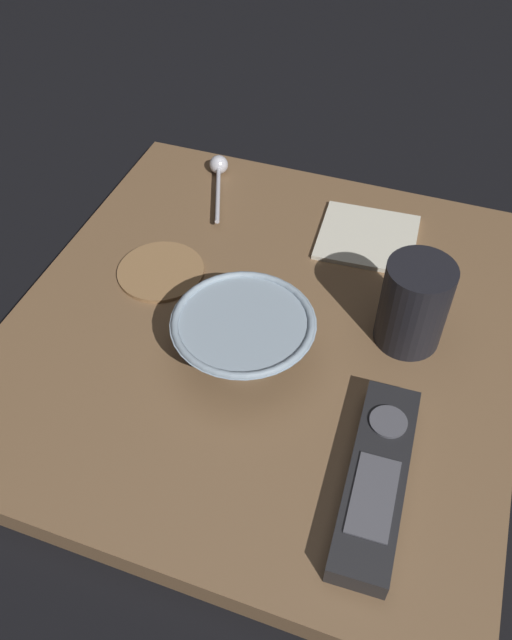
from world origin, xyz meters
TOP-DOWN VIEW (x-y plane):
  - ground_plane at (0.00, 0.00)m, footprint 6.00×6.00m
  - table at (0.00, 0.00)m, footprint 0.56×0.60m
  - cereal_bowl at (-0.01, -0.05)m, footprint 0.15×0.15m
  - coffee_mug at (0.16, 0.03)m, footprint 0.07×0.07m
  - teaspoon at (-0.15, 0.24)m, footprint 0.06×0.14m
  - tv_remote_near at (0.16, -0.16)m, footprint 0.06×0.20m
  - folded_napkin at (0.08, 0.18)m, footprint 0.13×0.12m
  - drink_coaster at (-0.15, 0.03)m, footprint 0.11×0.11m

SIDE VIEW (x-z plane):
  - ground_plane at x=0.00m, z-range 0.00..0.00m
  - table at x=0.00m, z-range 0.00..0.03m
  - drink_coaster at x=-0.15m, z-range 0.03..0.04m
  - folded_napkin at x=0.08m, z-range 0.03..0.04m
  - tv_remote_near at x=0.16m, z-range 0.03..0.06m
  - teaspoon at x=-0.15m, z-range 0.03..0.06m
  - cereal_bowl at x=-0.01m, z-range 0.03..0.09m
  - coffee_mug at x=0.16m, z-range 0.03..0.13m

